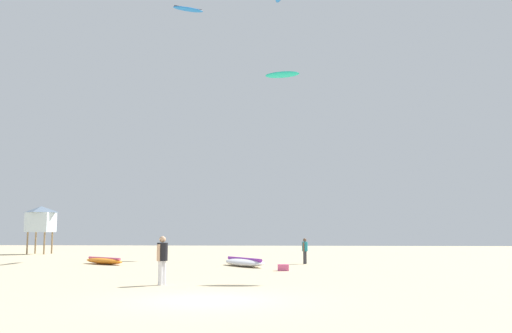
# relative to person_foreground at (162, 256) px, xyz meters

# --- Properties ---
(ground_plane) EXTENTS (120.00, 120.00, 0.00)m
(ground_plane) POSITION_rel_person_foreground_xyz_m (2.36, -4.36, -1.04)
(ground_plane) COLOR #C6B28C
(person_foreground) EXTENTS (0.40, 0.55, 1.78)m
(person_foreground) POSITION_rel_person_foreground_xyz_m (0.00, 0.00, 0.00)
(person_foreground) COLOR silver
(person_foreground) RESTS_ON ground
(person_midground) EXTENTS (0.35, 0.48, 1.54)m
(person_midground) POSITION_rel_person_foreground_xyz_m (5.48, 13.49, -0.14)
(person_midground) COLOR #2D2D33
(person_midground) RESTS_ON ground
(kite_grounded_near) EXTENTS (3.25, 4.02, 0.53)m
(kite_grounded_near) POSITION_rel_person_foreground_xyz_m (2.02, 10.97, -0.81)
(kite_grounded_near) COLOR white
(kite_grounded_near) RESTS_ON ground
(kite_grounded_mid) EXTENTS (3.39, 2.95, 0.46)m
(kite_grounded_mid) POSITION_rel_person_foreground_xyz_m (-6.52, 12.30, -0.84)
(kite_grounded_mid) COLOR orange
(kite_grounded_mid) RESTS_ON ground
(lifeguard_tower) EXTENTS (2.30, 2.30, 4.15)m
(lifeguard_tower) POSITION_rel_person_foreground_xyz_m (-17.28, 26.53, 2.02)
(lifeguard_tower) COLOR #8C704C
(lifeguard_tower) RESTS_ON ground
(cooler_box) EXTENTS (0.56, 0.36, 0.32)m
(cooler_box) POSITION_rel_person_foreground_xyz_m (4.30, 7.66, -0.88)
(cooler_box) COLOR #E5598C
(cooler_box) RESTS_ON ground
(kite_aloft_1) EXTENTS (3.00, 1.44, 0.54)m
(kite_aloft_1) POSITION_rel_person_foreground_xyz_m (3.95, 24.05, 13.81)
(kite_aloft_1) COLOR #19B29E
(kite_aloft_4) EXTENTS (3.09, 2.13, 0.37)m
(kite_aloft_4) POSITION_rel_person_foreground_xyz_m (-5.40, 30.84, 22.59)
(kite_aloft_4) COLOR blue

